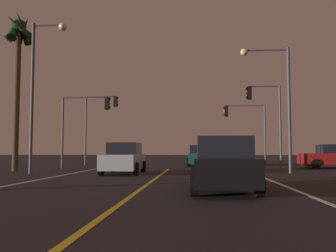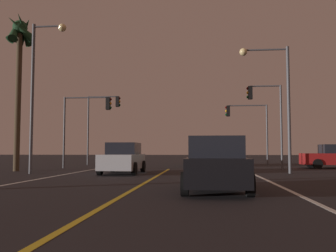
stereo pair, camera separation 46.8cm
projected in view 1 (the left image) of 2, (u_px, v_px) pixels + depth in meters
lane_edge_right at (325, 202)px, 9.05m from camera, size 0.16×30.82×0.01m
lane_center_divider at (126, 200)px, 9.42m from camera, size 0.16×30.82×0.01m
car_ahead_far at (200, 156)px, 29.71m from camera, size 2.02×4.30×1.70m
car_lead_same_lane at (223, 165)px, 11.40m from camera, size 2.02×4.30×1.70m
car_crossing_side at (332, 157)px, 26.25m from camera, size 4.30×2.02×1.70m
car_oncoming at (124, 159)px, 19.95m from camera, size 2.02×4.30×1.70m
traffic_light_near_right at (264, 108)px, 25.05m from camera, size 2.38×0.36×5.75m
traffic_light_near_left at (86, 114)px, 25.94m from camera, size 3.54×0.36×5.12m
traffic_light_far_right at (244, 120)px, 30.54m from camera, size 3.51×0.36×5.08m
traffic_light_far_left at (101, 114)px, 31.48m from camera, size 2.92×0.36×6.00m
street_lamp_left_mid at (40, 78)px, 19.95m from camera, size 1.96×0.44×8.34m
street_lamp_right_far at (276, 91)px, 20.56m from camera, size 2.78×0.44×7.14m
palm_tree_left_mid at (19, 45)px, 22.58m from camera, size 2.01×2.03×9.84m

